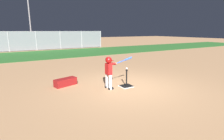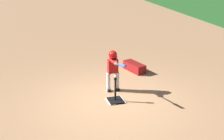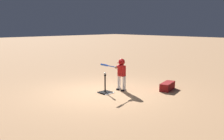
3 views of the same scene
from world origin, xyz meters
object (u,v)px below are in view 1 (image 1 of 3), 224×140
Objects in this scene: batter_child at (110,68)px; baseball at (127,69)px; equipment_bag at (66,82)px; bleachers_center at (52,44)px; batting_tee at (126,84)px.

batter_child reaches higher than baseball.
batter_child is 1.38× the size of equipment_bag.
bleachers_center is (0.56, 15.98, -0.19)m from baseball.
baseball is (0.00, 0.00, 0.60)m from batting_tee.
batting_tee is at bearing -92.02° from bleachers_center.
bleachers_center is at bearing 64.43° from equipment_bag.
bleachers_center is at bearing 85.65° from batter_child.
bleachers_center is at bearing 87.98° from baseball.
batting_tee is at bearing -49.14° from equipment_bag.
batter_child is at bearing -56.91° from equipment_bag.
batting_tee is 0.60m from baseball.
baseball is 15.99m from bleachers_center.
batter_child reaches higher than batting_tee.
equipment_bag is at bearing 139.03° from batter_child.
baseball is 0.02× the size of bleachers_center.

